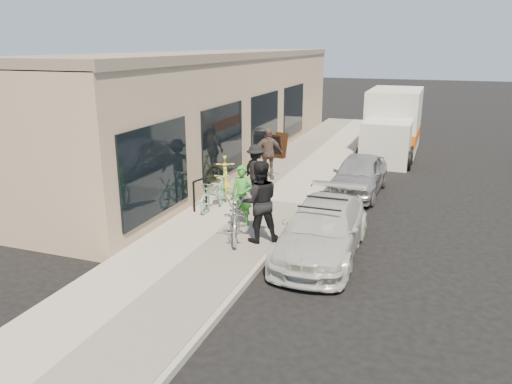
% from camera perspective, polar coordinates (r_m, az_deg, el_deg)
% --- Properties ---
extents(ground, '(120.00, 120.00, 0.00)m').
position_cam_1_polar(ground, '(11.37, 4.44, -6.80)').
color(ground, black).
rests_on(ground, ground).
extents(sidewalk, '(3.00, 34.00, 0.15)m').
position_cam_1_polar(sidewalk, '(14.59, 0.09, -1.08)').
color(sidewalk, '#A19B91').
rests_on(sidewalk, ground).
extents(curb, '(0.12, 34.00, 0.13)m').
position_cam_1_polar(curb, '(14.17, 6.00, -1.76)').
color(curb, '#9C988F').
rests_on(curb, ground).
extents(storefront, '(3.60, 20.00, 4.22)m').
position_cam_1_polar(storefront, '(19.89, -3.83, 9.68)').
color(storefront, tan).
rests_on(storefront, ground).
extents(bike_rack, '(0.16, 0.60, 0.86)m').
position_cam_1_polar(bike_rack, '(13.63, -6.42, 0.14)').
color(bike_rack, black).
rests_on(bike_rack, sidewalk).
extents(sandwich_board, '(0.72, 0.73, 0.97)m').
position_cam_1_polar(sandwich_board, '(19.80, 2.53, 5.33)').
color(sandwich_board, '#331C0E').
rests_on(sandwich_board, sidewalk).
extents(sedan_white, '(1.73, 4.10, 1.22)m').
position_cam_1_polar(sedan_white, '(11.09, 7.63, -4.23)').
color(sedan_white, '#BABBB6').
rests_on(sedan_white, ground).
extents(sedan_silver, '(1.57, 3.61, 1.21)m').
position_cam_1_polar(sedan_silver, '(15.79, 11.67, 1.95)').
color(sedan_silver, '#9A9A9F').
rests_on(sedan_silver, ground).
extents(moving_truck, '(2.10, 5.47, 2.68)m').
position_cam_1_polar(moving_truck, '(21.76, 15.30, 7.24)').
color(moving_truck, silver).
rests_on(moving_truck, ground).
extents(tandem_bike, '(1.49, 2.29, 1.14)m').
position_cam_1_polar(tandem_bike, '(11.67, -2.29, -2.35)').
color(tandem_bike, '#BCBCBE').
rests_on(tandem_bike, sidewalk).
extents(woman_rider, '(0.55, 0.36, 1.50)m').
position_cam_1_polar(woman_rider, '(12.34, -1.62, -0.39)').
color(woman_rider, green).
rests_on(woman_rider, sidewalk).
extents(man_standing, '(1.15, 1.07, 1.89)m').
position_cam_1_polar(man_standing, '(11.23, 0.36, -1.09)').
color(man_standing, black).
rests_on(man_standing, sidewalk).
extents(cruiser_bike_a, '(0.78, 1.54, 0.89)m').
position_cam_1_polar(cruiser_bike_a, '(14.31, -3.74, 0.71)').
color(cruiser_bike_a, '#7EBCAA').
rests_on(cruiser_bike_a, sidewalk).
extents(cruiser_bike_b, '(0.60, 1.63, 0.85)m').
position_cam_1_polar(cruiser_bike_b, '(13.71, -4.86, -0.13)').
color(cruiser_bike_b, '#7EBCAA').
rests_on(cruiser_bike_b, sidewalk).
extents(cruiser_bike_c, '(1.27, 1.93, 1.13)m').
position_cam_1_polar(cruiser_bike_c, '(14.83, -3.55, 1.75)').
color(cruiser_bike_c, yellow).
rests_on(cruiser_bike_c, sidewalk).
extents(bystander_a, '(1.14, 1.03, 1.54)m').
position_cam_1_polar(bystander_a, '(14.72, 0.00, 2.48)').
color(bystander_a, black).
rests_on(bystander_a, sidewalk).
extents(bystander_b, '(1.08, 0.83, 1.71)m').
position_cam_1_polar(bystander_b, '(16.60, 1.34, 4.41)').
color(bystander_b, brown).
rests_on(bystander_b, sidewalk).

